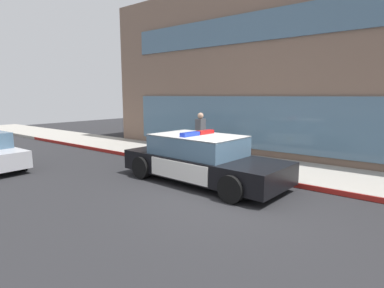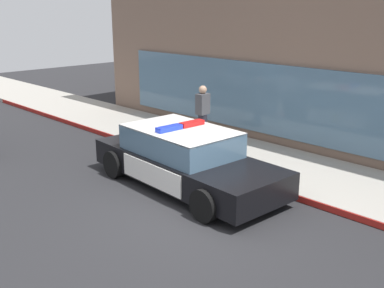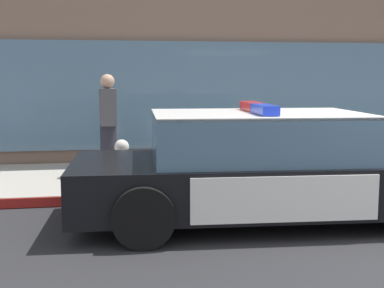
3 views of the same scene
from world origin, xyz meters
name	(u,v)px [view 1 (image 1 of 3)]	position (x,y,z in m)	size (l,w,h in m)	color
ground	(227,202)	(0.00, 0.00, 0.00)	(48.00, 48.00, 0.00)	#262628
sidewalk	(284,170)	(0.00, 3.60, 0.07)	(48.00, 2.86, 0.15)	#A39E93
curb_red_paint	(265,180)	(0.00, 2.16, 0.08)	(28.80, 0.04, 0.14)	maroon
storefront_building	(362,74)	(0.85, 10.73, 3.56)	(21.65, 11.40, 7.13)	#7A6051
police_cruiser	(201,159)	(-1.53, 1.05, 0.68)	(5.10, 2.34, 1.49)	black
fire_hydrant	(189,151)	(-3.32, 2.68, 0.50)	(0.34, 0.39, 0.73)	silver
pedestrian_on_sidewalk	(200,134)	(-3.52, 3.68, 1.01)	(0.29, 0.42, 1.71)	#23232D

